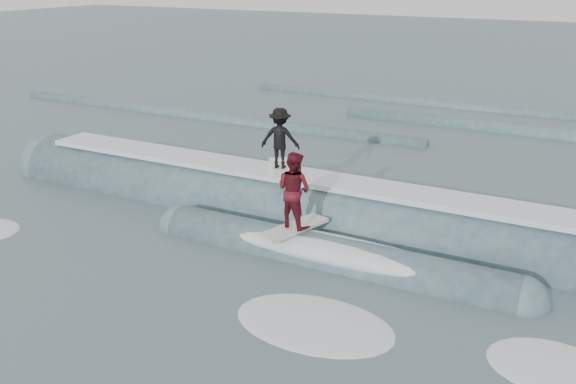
% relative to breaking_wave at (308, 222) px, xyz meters
% --- Properties ---
extents(ground, '(160.00, 160.00, 0.00)m').
position_rel_breaking_wave_xyz_m(ground, '(-0.27, -4.67, -0.04)').
color(ground, '#425D61').
rests_on(ground, ground).
extents(breaking_wave, '(22.08, 4.01, 2.46)m').
position_rel_breaking_wave_xyz_m(breaking_wave, '(0.00, 0.00, 0.00)').
color(breaking_wave, '#38565F').
rests_on(breaking_wave, ground).
extents(surfer_black, '(1.53, 1.98, 1.81)m').
position_rel_breaking_wave_xyz_m(surfer_black, '(-1.05, 0.32, 2.14)').
color(surfer_black, white).
rests_on(surfer_black, ground).
extents(surfer_red, '(1.10, 2.07, 2.01)m').
position_rel_breaking_wave_xyz_m(surfer_red, '(0.54, -1.88, 1.55)').
color(surfer_red, silver).
rests_on(surfer_red, ground).
extents(whitewater, '(16.88, 6.73, 0.10)m').
position_rel_breaking_wave_xyz_m(whitewater, '(1.03, -5.73, -0.04)').
color(whitewater, white).
rests_on(whitewater, ground).
extents(far_swells, '(38.98, 8.65, 0.80)m').
position_rel_breaking_wave_xyz_m(far_swells, '(-0.70, 12.98, -0.04)').
color(far_swells, '#38565F').
rests_on(far_swells, ground).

